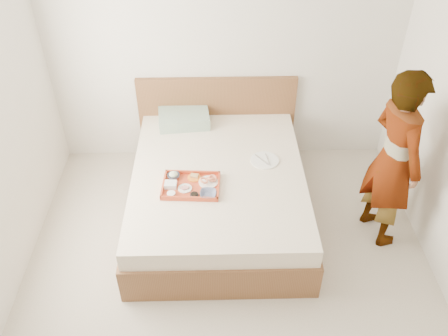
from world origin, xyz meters
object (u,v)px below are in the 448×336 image
bed (218,193)px  dinner_plate (265,160)px  tray (191,185)px  person (394,160)px

bed → dinner_plate: dinner_plate is taller
tray → dinner_plate: size_ratio=1.87×
bed → person: size_ratio=1.21×
bed → person: bearing=-9.7°
dinner_plate → person: size_ratio=0.16×
dinner_plate → person: bearing=-21.1°
bed → dinner_plate: (0.43, 0.15, 0.27)m
bed → dinner_plate: size_ratio=7.59×
tray → person: (1.70, -0.04, 0.28)m
bed → tray: bearing=-138.3°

